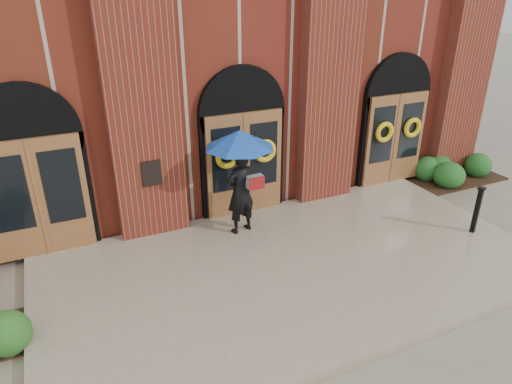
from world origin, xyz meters
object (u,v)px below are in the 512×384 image
man_with_umbrella (240,162)px  hedge_wall_right (457,169)px  metal_post (477,209)px  hedge_wall_left (8,317)px

man_with_umbrella → hedge_wall_right: bearing=169.5°
man_with_umbrella → metal_post: size_ratio=2.17×
man_with_umbrella → hedge_wall_left: man_with_umbrella is taller
metal_post → hedge_wall_right: 3.48m
man_with_umbrella → hedge_wall_left: bearing=2.7°
man_with_umbrella → metal_post: man_with_umbrella is taller
metal_post → hedge_wall_right: metal_post is taller
metal_post → hedge_wall_left: metal_post is taller
man_with_umbrella → hedge_wall_right: size_ratio=0.88×
hedge_wall_right → man_with_umbrella: bearing=-177.2°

